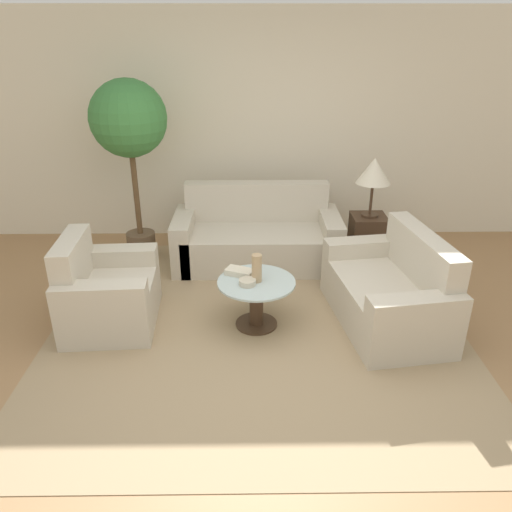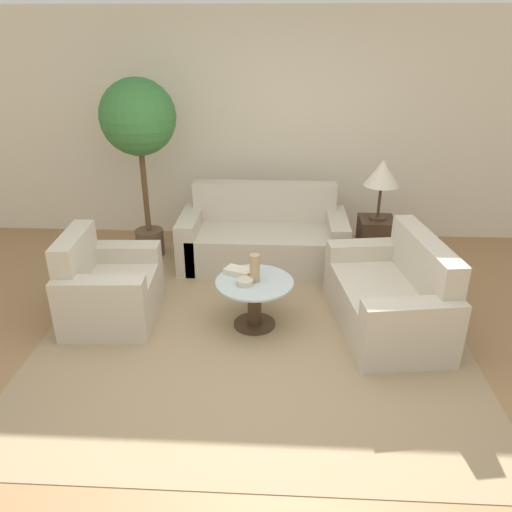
# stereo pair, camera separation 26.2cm
# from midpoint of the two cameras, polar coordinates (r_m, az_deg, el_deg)

# --- Properties ---
(ground_plane) EXTENTS (14.00, 14.00, 0.00)m
(ground_plane) POSITION_cam_midpoint_polar(r_m,az_deg,el_deg) (3.87, -1.36, -13.23)
(ground_plane) COLOR #9E754C
(wall_back) EXTENTS (10.00, 0.06, 2.60)m
(wall_back) POSITION_cam_midpoint_polar(r_m,az_deg,el_deg) (5.99, -1.25, 14.37)
(wall_back) COLOR beige
(wall_back) RESTS_ON ground_plane
(rug) EXTENTS (3.52, 3.49, 0.01)m
(rug) POSITION_cam_midpoint_polar(r_m,az_deg,el_deg) (4.41, -1.68, -7.84)
(rug) COLOR tan
(rug) RESTS_ON ground_plane
(sofa_main) EXTENTS (1.77, 0.81, 0.83)m
(sofa_main) POSITION_cam_midpoint_polar(r_m,az_deg,el_deg) (5.46, -1.27, 2.05)
(sofa_main) COLOR beige
(sofa_main) RESTS_ON ground_plane
(armchair) EXTENTS (0.79, 0.95, 0.80)m
(armchair) POSITION_cam_midpoint_polar(r_m,az_deg,el_deg) (4.56, -18.56, -4.24)
(armchair) COLOR beige
(armchair) RESTS_ON ground_plane
(loveseat) EXTENTS (0.95, 1.42, 0.82)m
(loveseat) POSITION_cam_midpoint_polar(r_m,az_deg,el_deg) (4.46, 13.78, -4.25)
(loveseat) COLOR beige
(loveseat) RESTS_ON ground_plane
(coffee_table) EXTENTS (0.66, 0.66, 0.43)m
(coffee_table) POSITION_cam_midpoint_polar(r_m,az_deg,el_deg) (4.27, -1.72, -4.74)
(coffee_table) COLOR #422D1E
(coffee_table) RESTS_ON ground_plane
(side_table) EXTENTS (0.37, 0.37, 0.54)m
(side_table) POSITION_cam_midpoint_polar(r_m,az_deg,el_deg) (5.55, 11.27, 1.89)
(side_table) COLOR #422D1E
(side_table) RESTS_ON ground_plane
(table_lamp) EXTENTS (0.36, 0.36, 0.63)m
(table_lamp) POSITION_cam_midpoint_polar(r_m,az_deg,el_deg) (5.31, 11.94, 9.37)
(table_lamp) COLOR #422D1E
(table_lamp) RESTS_ON side_table
(potted_plant) EXTENTS (0.78, 0.78, 1.93)m
(potted_plant) POSITION_cam_midpoint_polar(r_m,az_deg,el_deg) (5.40, -15.70, 14.01)
(potted_plant) COLOR brown
(potted_plant) RESTS_ON ground_plane
(vase) EXTENTS (0.09, 0.09, 0.24)m
(vase) POSITION_cam_midpoint_polar(r_m,az_deg,el_deg) (4.14, -1.73, -1.42)
(vase) COLOR tan
(vase) RESTS_ON coffee_table
(bowl) EXTENTS (0.14, 0.14, 0.05)m
(bowl) POSITION_cam_midpoint_polar(r_m,az_deg,el_deg) (4.13, -2.81, -3.04)
(bowl) COLOR beige
(bowl) RESTS_ON coffee_table
(book_stack) EXTENTS (0.27, 0.22, 0.05)m
(book_stack) POSITION_cam_midpoint_polar(r_m,az_deg,el_deg) (4.30, -3.63, -1.86)
(book_stack) COLOR beige
(book_stack) RESTS_ON coffee_table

